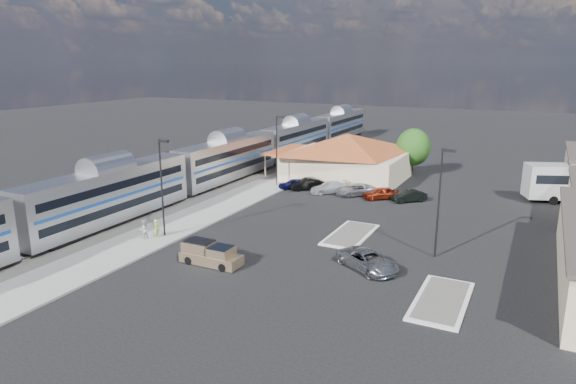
% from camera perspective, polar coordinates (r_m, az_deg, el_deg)
% --- Properties ---
extents(ground, '(280.00, 280.00, 0.00)m').
position_cam_1_polar(ground, '(47.38, 1.56, -4.85)').
color(ground, black).
rests_on(ground, ground).
extents(railbed, '(16.00, 100.00, 0.12)m').
position_cam_1_polar(railbed, '(64.71, -12.45, 0.13)').
color(railbed, '#4C4944').
rests_on(railbed, ground).
extents(platform, '(5.50, 92.00, 0.18)m').
position_cam_1_polar(platform, '(57.97, -6.72, -1.25)').
color(platform, gray).
rests_on(platform, ground).
extents(passenger_train, '(3.00, 104.00, 5.55)m').
position_cam_1_polar(passenger_train, '(68.32, -6.65, 3.53)').
color(passenger_train, silver).
rests_on(passenger_train, ground).
extents(freight_cars, '(2.80, 46.00, 4.00)m').
position_cam_1_polar(freight_cars, '(64.35, -16.03, 1.53)').
color(freight_cars, black).
rests_on(freight_cars, ground).
extents(station_depot, '(18.35, 12.24, 6.20)m').
position_cam_1_polar(station_depot, '(69.82, 6.51, 3.98)').
color(station_depot, beige).
rests_on(station_depot, ground).
extents(traffic_island_south, '(3.30, 7.50, 0.21)m').
position_cam_1_polar(traffic_island_south, '(47.68, 6.96, -4.69)').
color(traffic_island_south, silver).
rests_on(traffic_island_south, ground).
extents(traffic_island_north, '(3.30, 7.50, 0.21)m').
position_cam_1_polar(traffic_island_north, '(36.41, 16.69, -11.44)').
color(traffic_island_north, silver).
rests_on(traffic_island_north, ground).
extents(lamp_plat_s, '(1.08, 0.25, 9.00)m').
position_cam_1_polar(lamp_plat_s, '(46.74, -13.81, 1.28)').
color(lamp_plat_s, black).
rests_on(lamp_plat_s, ground).
extents(lamp_plat_n, '(1.08, 0.25, 9.00)m').
position_cam_1_polar(lamp_plat_n, '(64.74, -1.19, 5.24)').
color(lamp_plat_n, black).
rests_on(lamp_plat_n, ground).
extents(lamp_lot, '(1.08, 0.25, 9.00)m').
position_cam_1_polar(lamp_lot, '(42.41, 16.59, -0.23)').
color(lamp_lot, black).
rests_on(lamp_lot, ground).
extents(tree_depot, '(4.71, 4.71, 6.63)m').
position_cam_1_polar(tree_depot, '(73.27, 13.74, 4.86)').
color(tree_depot, '#382314').
rests_on(tree_depot, ground).
extents(pickup_truck, '(5.00, 1.90, 1.72)m').
position_cam_1_polar(pickup_truck, '(41.05, -8.53, -6.88)').
color(pickup_truck, '#9B7F5F').
rests_on(pickup_truck, ground).
extents(suv, '(5.84, 4.93, 1.49)m').
position_cam_1_polar(suv, '(40.11, 8.87, -7.53)').
color(suv, '#95999D').
rests_on(suv, ground).
extents(person_a, '(0.53, 0.69, 1.69)m').
position_cam_1_polar(person_a, '(47.51, -14.38, -3.95)').
color(person_a, '#A7CA3F').
rests_on(person_a, platform).
extents(person_b, '(0.86, 0.99, 1.73)m').
position_cam_1_polar(person_b, '(47.43, -15.75, -4.05)').
color(person_b, silver).
rests_on(person_b, platform).
extents(parked_car_a, '(3.91, 3.56, 1.29)m').
position_cam_1_polar(parked_car_a, '(64.36, 0.61, 0.93)').
color(parked_car_a, '#0D0F41').
rests_on(parked_car_a, ground).
extents(parked_car_b, '(4.17, 4.21, 1.45)m').
position_cam_1_polar(parked_car_b, '(63.91, 2.07, 0.90)').
color(parked_car_b, black).
rests_on(parked_car_b, ground).
extents(parked_car_c, '(4.84, 4.83, 1.41)m').
position_cam_1_polar(parked_car_c, '(62.43, 4.63, 0.52)').
color(parked_car_c, silver).
rests_on(parked_car_c, ground).
extents(parked_car_d, '(5.24, 5.09, 1.39)m').
position_cam_1_polar(parked_car_d, '(61.63, 7.50, 0.25)').
color(parked_car_d, gray).
rests_on(parked_car_d, ground).
extents(parked_car_e, '(4.30, 3.89, 1.42)m').
position_cam_1_polar(parked_car_e, '(60.43, 10.27, -0.13)').
color(parked_car_e, maroon).
rests_on(parked_car_e, ground).
extents(parked_car_f, '(3.91, 3.78, 1.33)m').
position_cam_1_polar(parked_car_f, '(59.96, 13.28, -0.45)').
color(parked_car_f, black).
rests_on(parked_car_f, ground).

